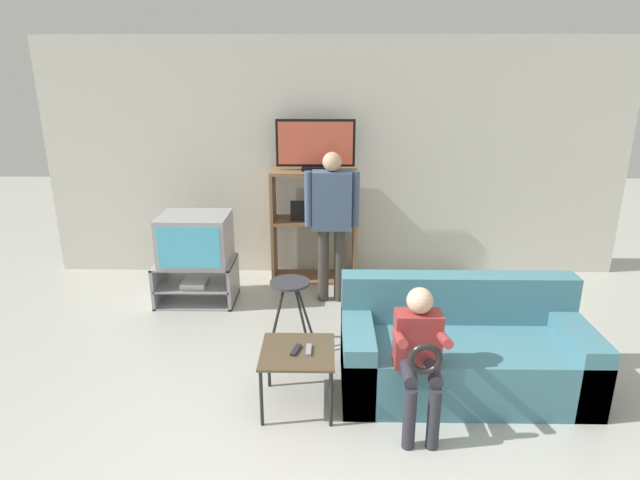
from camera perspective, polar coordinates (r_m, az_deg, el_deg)
wall_back at (r=5.96m, az=1.71°, el=8.52°), size 6.40×0.06×2.60m
tv_stand at (r=5.58m, az=-13.02°, el=-4.31°), size 0.78×0.54×0.42m
television_main at (r=5.41m, az=-13.15°, el=0.13°), size 0.67×0.55×0.49m
media_shelf at (r=5.85m, az=-0.66°, el=1.61°), size 0.92×0.39×1.24m
television_flat at (r=5.68m, az=-0.48°, el=9.99°), size 0.83×0.20×0.53m
folding_stool at (r=4.49m, az=-3.21°, el=-5.76°), size 0.38×0.40×0.60m
snack_table at (r=3.77m, az=-2.39°, el=-12.31°), size 0.51×0.51×0.43m
remote_control_black at (r=3.73m, az=-2.59°, el=-11.64°), size 0.07×0.15×0.02m
remote_control_white at (r=3.73m, az=-1.22°, el=-11.64°), size 0.04×0.14×0.02m
couch at (r=4.16m, az=14.93°, el=-11.54°), size 1.78×0.81×0.79m
person_standing_adult at (r=5.22m, az=1.26°, el=2.82°), size 0.53×0.20×1.52m
person_seated_child at (r=3.53m, az=10.53°, el=-11.44°), size 0.33×0.43×0.96m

